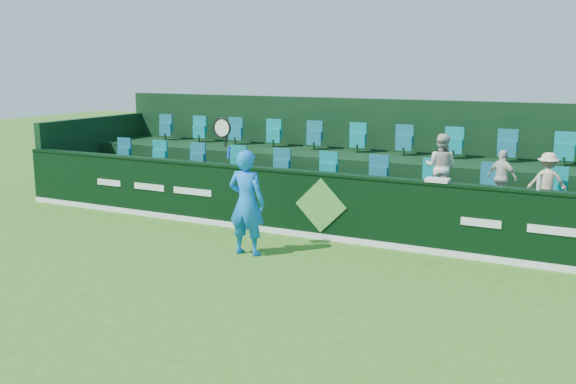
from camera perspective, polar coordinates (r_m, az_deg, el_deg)
The scene contains 13 objects.
ground at distance 9.65m, azimuth -6.80°, elevation -9.72°, with size 60.00×60.00×0.00m, color #316B19.
sponsor_hoarding at distance 12.82m, azimuth 3.14°, elevation -1.22°, with size 16.00×0.25×1.35m.
stand_tier_front at distance 13.87m, azimuth 4.98°, elevation -1.45°, with size 16.00×2.00×0.80m, color black.
stand_tier_back at distance 15.57m, azimuth 7.65°, elevation 0.82°, with size 16.00×1.80×1.30m, color black.
stand_rear at distance 15.89m, azimuth 8.24°, elevation 3.09°, with size 16.00×4.10×2.60m.
seat_row_front at distance 14.10m, azimuth 5.64°, elevation 1.64°, with size 13.50×0.50×0.60m, color #166379.
seat_row_back at distance 15.70m, azimuth 8.11°, elevation 4.41°, with size 13.50×0.50×0.60m, color #166379.
tennis_player at distance 11.70m, azimuth -3.72°, elevation -0.90°, with size 1.02×0.50×2.54m.
spectator_left at distance 13.08m, azimuth 13.42°, elevation 2.21°, with size 0.64×0.50×1.31m, color silver.
spectator_middle at distance 12.87m, azimuth 18.49°, elevation 1.23°, with size 0.62×0.26×1.06m, color silver.
spectator_right at distance 12.78m, azimuth 22.05°, elevation 0.92°, with size 0.68×0.39×1.06m, color beige.
towel at distance 11.96m, azimuth 13.16°, elevation 1.04°, with size 0.41×0.27×0.06m, color silver.
drinks_bottle at distance 11.66m, azimuth 21.40°, elevation 0.71°, with size 0.07×0.07×0.23m, color silver.
Camera 1 is at (5.09, -7.44, 3.44)m, focal length 40.00 mm.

